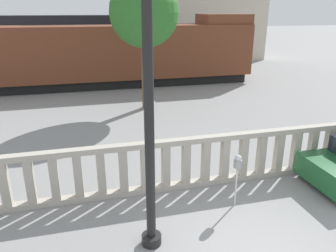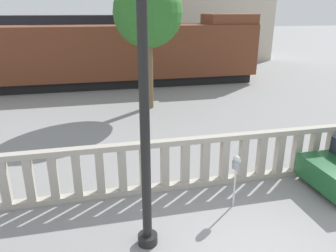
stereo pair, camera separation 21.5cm
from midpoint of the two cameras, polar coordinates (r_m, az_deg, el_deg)
balustrade at (r=8.80m, az=5.87°, el=-6.03°), size 16.38×0.24×1.39m
lamppost at (r=5.70m, az=-4.46°, el=4.11°), size 0.42×0.42×5.37m
parking_meter at (r=7.82m, az=11.27°, el=-6.62°), size 0.19×0.19×1.33m
train_near at (r=20.53m, az=-22.71°, el=10.93°), size 26.55×2.63×4.20m
train_far at (r=34.28m, az=-18.58°, el=14.66°), size 25.88×2.99×4.53m
tree_left at (r=15.23m, az=-4.61°, el=18.95°), size 3.08×3.08×5.89m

